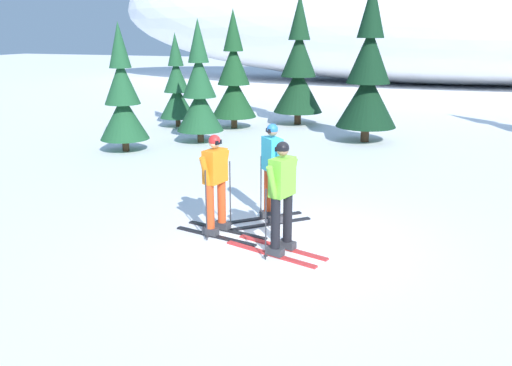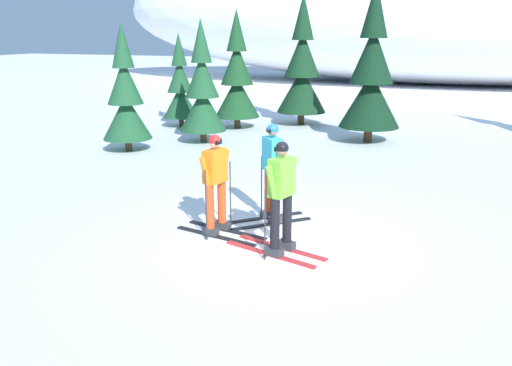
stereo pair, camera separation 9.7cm
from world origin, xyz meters
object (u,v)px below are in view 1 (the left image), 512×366
object	(u,v)px
skier_orange_jacket	(216,182)
pine_tree_center_right	(299,71)
skier_lime_jacket	(282,195)
pine_tree_right	(368,77)
pine_tree_center_left	(199,92)
pine_tree_center	(234,80)
skier_cyan_jacket	(272,170)
pine_tree_far_left	(177,88)
pine_tree_left	(123,99)

from	to	relation	value
skier_orange_jacket	pine_tree_center_right	distance (m)	11.72
skier_lime_jacket	pine_tree_right	world-z (taller)	pine_tree_right
skier_lime_jacket	pine_tree_center_left	size ratio (longest dim) A/B	0.48
skier_lime_jacket	pine_tree_center	size ratio (longest dim) A/B	0.44
pine_tree_center_left	pine_tree_center_right	bearing A→B (deg)	65.07
skier_cyan_jacket	pine_tree_right	xyz separation A→B (m)	(0.52, 8.16, 1.08)
skier_orange_jacket	pine_tree_center_right	xyz separation A→B (m)	(-1.70, 11.55, 1.06)
pine_tree_far_left	pine_tree_left	xyz separation A→B (m)	(0.51, -4.31, 0.13)
pine_tree_left	pine_tree_right	bearing A→B (deg)	30.54
skier_lime_jacket	pine_tree_right	bearing A→B (deg)	90.59
skier_cyan_jacket	skier_lime_jacket	bearing A→B (deg)	-66.03
pine_tree_right	skier_orange_jacket	bearing A→B (deg)	-97.75
skier_lime_jacket	pine_tree_center_right	world-z (taller)	pine_tree_center_right
pine_tree_left	pine_tree_center	bearing A→B (deg)	71.52
skier_lime_jacket	pine_tree_far_left	distance (m)	12.28
skier_cyan_jacket	pine_tree_right	world-z (taller)	pine_tree_right
pine_tree_center_left	pine_tree_left	bearing A→B (deg)	-128.23
skier_cyan_jacket	skier_lime_jacket	distance (m)	1.51
skier_orange_jacket	pine_tree_far_left	size ratio (longest dim) A/B	0.52
skier_cyan_jacket	pine_tree_right	bearing A→B (deg)	86.39
skier_cyan_jacket	skier_lime_jacket	xyz separation A→B (m)	(0.61, -1.38, -0.02)
skier_lime_jacket	pine_tree_center	bearing A→B (deg)	115.67
pine_tree_center	pine_tree_center_right	world-z (taller)	pine_tree_center_right
skier_orange_jacket	skier_lime_jacket	size ratio (longest dim) A/B	0.96
pine_tree_center	skier_orange_jacket	bearing A→B (deg)	-69.75
skier_cyan_jacket	pine_tree_center	world-z (taller)	pine_tree_center
skier_lime_jacket	pine_tree_center_left	bearing A→B (deg)	123.44
pine_tree_center_left	pine_tree_right	bearing A→B (deg)	20.78
pine_tree_center_right	pine_tree_center_left	bearing A→B (deg)	-114.93
pine_tree_center	pine_tree_center_right	xyz separation A→B (m)	(1.98, 1.58, 0.24)
skier_cyan_jacket	pine_tree_center_left	distance (m)	7.71
skier_orange_jacket	pine_tree_right	xyz separation A→B (m)	(1.24, 9.07, 1.14)
pine_tree_far_left	pine_tree_center	xyz separation A→B (m)	(2.09, 0.42, 0.34)
pine_tree_left	pine_tree_right	distance (m)	7.56
pine_tree_center	skier_lime_jacket	bearing A→B (deg)	-64.33
skier_cyan_jacket	skier_lime_jacket	world-z (taller)	skier_cyan_jacket
pine_tree_left	pine_tree_center	size ratio (longest dim) A/B	0.88
pine_tree_center	pine_tree_right	distance (m)	5.00
pine_tree_far_left	pine_tree_right	size ratio (longest dim) A/B	0.69
pine_tree_right	pine_tree_left	bearing A→B (deg)	-149.46
skier_orange_jacket	pine_tree_center_left	distance (m)	8.13
pine_tree_far_left	pine_tree_center_left	distance (m)	3.13
skier_orange_jacket	pine_tree_center_left	world-z (taller)	pine_tree_center_left
skier_cyan_jacket	pine_tree_center_right	bearing A→B (deg)	102.81
skier_orange_jacket	skier_lime_jacket	world-z (taller)	skier_lime_jacket
skier_lime_jacket	skier_cyan_jacket	bearing A→B (deg)	113.97
skier_cyan_jacket	skier_orange_jacket	xyz separation A→B (m)	(-0.72, -0.92, -0.06)
skier_orange_jacket	pine_tree_center	world-z (taller)	pine_tree_center
skier_orange_jacket	pine_tree_center	distance (m)	10.66
skier_cyan_jacket	pine_tree_center_right	distance (m)	10.95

